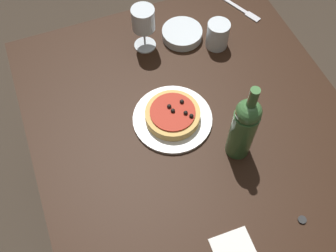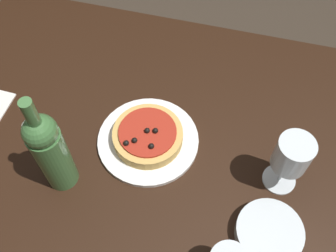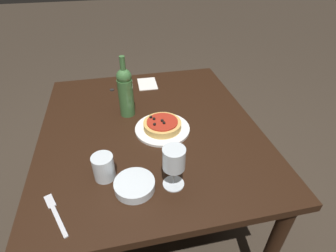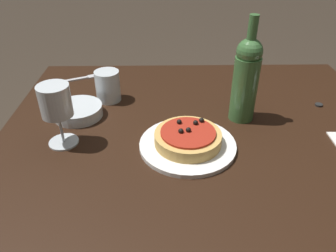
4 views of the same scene
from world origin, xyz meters
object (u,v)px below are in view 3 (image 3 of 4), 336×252
at_px(dining_table, 150,140).
at_px(fork, 55,212).
at_px(wine_glass, 174,160).
at_px(wine_bottle, 126,91).
at_px(pizza, 162,125).
at_px(bottle_cap, 112,90).
at_px(water_cup, 104,167).
at_px(dinner_plate, 162,129).
at_px(side_bowl, 135,185).

bearing_deg(dining_table, fork, -42.67).
height_order(wine_glass, wine_bottle, wine_bottle).
bearing_deg(pizza, bottle_cap, -153.87).
distance_m(wine_bottle, bottle_cap, 0.31).
bearing_deg(water_cup, wine_glass, 69.78).
relative_size(water_cup, bottle_cap, 4.22).
bearing_deg(water_cup, dining_table, 143.31).
distance_m(pizza, bottle_cap, 0.49).
distance_m(dinner_plate, fork, 0.57).
xyz_separation_m(water_cup, bottle_cap, (-0.69, 0.05, -0.05)).
distance_m(wine_glass, side_bowl, 0.18).
height_order(pizza, wine_bottle, wine_bottle).
height_order(dining_table, pizza, pizza).
distance_m(wine_glass, water_cup, 0.27).
xyz_separation_m(dining_table, fork, (0.42, -0.38, 0.09)).
xyz_separation_m(pizza, wine_bottle, (-0.17, -0.15, 0.10)).
bearing_deg(bottle_cap, dining_table, 22.33).
relative_size(dinner_plate, wine_bottle, 0.84).
distance_m(water_cup, bottle_cap, 0.69).
relative_size(dining_table, fork, 6.18).
distance_m(wine_bottle, side_bowl, 0.51).
xyz_separation_m(fork, bottle_cap, (-0.81, 0.22, 0.00)).
relative_size(wine_glass, water_cup, 1.69).
height_order(pizza, bottle_cap, pizza).
height_order(dining_table, wine_bottle, wine_bottle).
height_order(wine_bottle, fork, wine_bottle).
bearing_deg(bottle_cap, dinner_plate, 26.16).
bearing_deg(water_cup, bottle_cap, 175.61).
height_order(dining_table, water_cup, water_cup).
bearing_deg(bottle_cap, water_cup, -4.39).
distance_m(dinner_plate, wine_glass, 0.36).
relative_size(dining_table, dinner_plate, 4.49).
bearing_deg(fork, pizza, -73.97).
bearing_deg(wine_glass, dinner_plate, 175.85).
xyz_separation_m(wine_glass, bottle_cap, (-0.78, -0.19, -0.12)).
bearing_deg(water_cup, pizza, 132.26).
distance_m(side_bowl, fork, 0.28).
distance_m(water_cup, fork, 0.22).
bearing_deg(dinner_plate, bottle_cap, -153.84).
bearing_deg(water_cup, fork, -52.98).
distance_m(dining_table, dinner_plate, 0.12).
distance_m(fork, bottle_cap, 0.84).
bearing_deg(wine_bottle, fork, -28.14).
relative_size(dining_table, bottle_cap, 48.09).
xyz_separation_m(dining_table, dinner_plate, (0.04, 0.05, 0.09)).
distance_m(pizza, wine_glass, 0.35).
bearing_deg(fork, wine_glass, -109.29).
xyz_separation_m(dinner_plate, bottle_cap, (-0.44, -0.22, -0.00)).
xyz_separation_m(pizza, water_cup, (0.24, -0.27, 0.02)).
height_order(side_bowl, fork, side_bowl).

